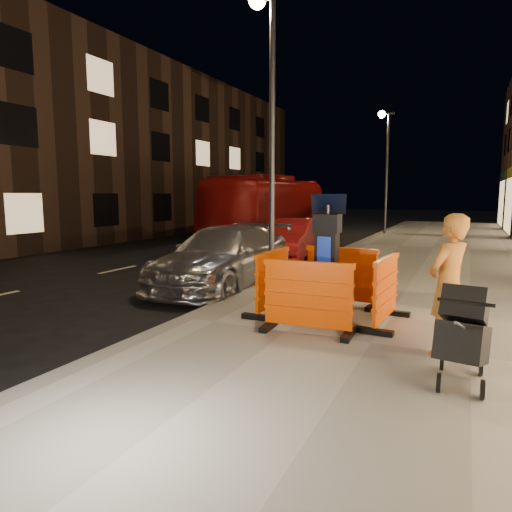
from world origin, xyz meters
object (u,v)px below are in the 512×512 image
at_px(man, 448,285).
at_px(stroller, 463,337).
at_px(barrier_bldgside, 386,291).
at_px(bus_doubledecker, 271,239).
at_px(barrier_front, 308,297).
at_px(car_silver, 224,286).
at_px(car_red, 290,258).
at_px(parking_kiosk, 327,260).
at_px(barrier_back, 341,276).
at_px(barrier_kerbside, 273,281).

bearing_deg(man, stroller, 42.49).
height_order(barrier_bldgside, bus_doubledecker, bus_doubledecker).
relative_size(barrier_front, stroller, 1.35).
height_order(car_silver, car_red, car_silver).
height_order(parking_kiosk, barrier_bldgside, parking_kiosk).
xyz_separation_m(barrier_back, car_red, (-3.37, 6.32, -0.68)).
bearing_deg(parking_kiosk, car_red, 117.27).
bearing_deg(barrier_kerbside, barrier_back, -44.62).
xyz_separation_m(parking_kiosk, barrier_bldgside, (0.95, 0.00, -0.42)).
xyz_separation_m(car_red, stroller, (5.44, -9.22, 0.65)).
height_order(car_silver, man, man).
bearing_deg(car_red, bus_doubledecker, 111.02).
height_order(bus_doubledecker, stroller, bus_doubledecker).
xyz_separation_m(car_silver, car_red, (-0.26, 5.09, 0.00)).
height_order(barrier_front, car_red, barrier_front).
bearing_deg(stroller, car_red, 130.50).
xyz_separation_m(barrier_front, barrier_bldgside, (0.95, 0.95, 0.00)).
bearing_deg(man, barrier_front, -63.24).
bearing_deg(stroller, car_silver, 151.35).
distance_m(barrier_bldgside, man, 1.45).
bearing_deg(parking_kiosk, barrier_front, -87.62).
xyz_separation_m(barrier_bldgside, car_silver, (-4.06, 2.18, -0.68)).
bearing_deg(barrier_kerbside, stroller, -122.53).
relative_size(barrier_back, bus_doubledecker, 0.13).
distance_m(barrier_front, barrier_kerbside, 1.34).
relative_size(car_silver, bus_doubledecker, 0.45).
bearing_deg(parking_kiosk, man, -27.04).
bearing_deg(barrier_kerbside, parking_kiosk, -89.62).
height_order(bus_doubledecker, man, man).
height_order(barrier_bldgside, man, man).
distance_m(barrier_back, stroller, 3.57).
height_order(parking_kiosk, car_red, parking_kiosk).
distance_m(parking_kiosk, man, 2.15).
distance_m(barrier_bldgside, car_silver, 4.66).
relative_size(car_red, stroller, 4.07).
bearing_deg(barrier_front, parking_kiosk, 87.38).
bearing_deg(car_silver, barrier_back, -22.47).
distance_m(bus_doubledecker, stroller, 17.38).
relative_size(bus_doubledecker, stroller, 10.67).
bearing_deg(stroller, barrier_back, 135.43).
bearing_deg(barrier_front, barrier_back, 87.38).
xyz_separation_m(parking_kiosk, man, (1.87, -1.05, -0.06)).
distance_m(barrier_back, car_silver, 3.42).
relative_size(parking_kiosk, barrier_kerbside, 1.40).
bearing_deg(car_silver, barrier_bldgside, -29.11).
xyz_separation_m(parking_kiosk, stroller, (2.07, -1.95, -0.45)).
distance_m(barrier_back, barrier_bldgside, 1.34).
bearing_deg(barrier_front, stroller, -28.51).
bearing_deg(man, barrier_bldgside, -108.95).
distance_m(bus_doubledecker, man, 16.53).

